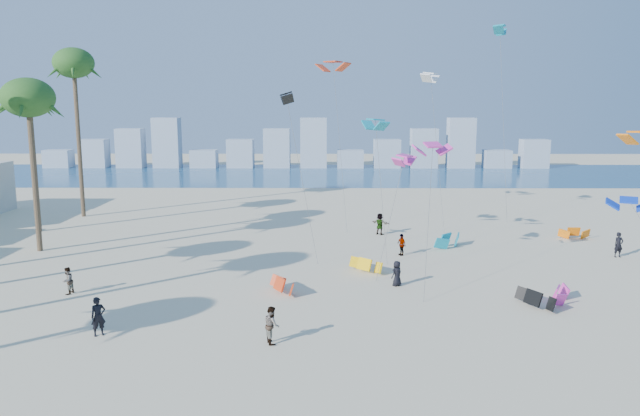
{
  "coord_description": "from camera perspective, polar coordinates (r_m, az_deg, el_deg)",
  "views": [
    {
      "loc": [
        3.3,
        -21.56,
        11.03
      ],
      "look_at": [
        3.0,
        16.0,
        4.5
      ],
      "focal_mm": 34.4,
      "sensor_mm": 36.0,
      "label": 1
    }
  ],
  "objects": [
    {
      "name": "ground",
      "position": [
        24.44,
        -7.69,
        -17.05
      ],
      "size": [
        220.0,
        220.0,
        0.0
      ],
      "primitive_type": "plane",
      "color": "beige",
      "rests_on": "ground"
    },
    {
      "name": "ocean",
      "position": [
        94.27,
        -1.56,
        3.14
      ],
      "size": [
        220.0,
        220.0,
        0.0
      ],
      "primitive_type": "plane",
      "color": "navy",
      "rests_on": "ground"
    },
    {
      "name": "kitesurfer_near",
      "position": [
        31.42,
        -19.93,
        -9.47
      ],
      "size": [
        0.82,
        0.76,
        1.89
      ],
      "primitive_type": "imported",
      "rotation": [
        0.0,
        0.0,
        0.59
      ],
      "color": "black",
      "rests_on": "ground"
    },
    {
      "name": "kitesurfer_mid",
      "position": [
        28.85,
        -4.51,
        -10.78
      ],
      "size": [
        0.9,
        1.02,
        1.75
      ],
      "primitive_type": "imported",
      "rotation": [
        0.0,
        0.0,
        1.89
      ],
      "color": "gray",
      "rests_on": "ground"
    },
    {
      "name": "kitesurfers_far",
      "position": [
        44.01,
        11.18,
        -3.69
      ],
      "size": [
        38.6,
        17.55,
        1.82
      ],
      "color": "black",
      "rests_on": "ground"
    },
    {
      "name": "grounded_kites",
      "position": [
        41.65,
        12.69,
        -5.13
      ],
      "size": [
        25.52,
        19.39,
        0.96
      ],
      "color": "red",
      "rests_on": "ground"
    },
    {
      "name": "flying_kites",
      "position": [
        47.7,
        11.59,
        10.63
      ],
      "size": [
        29.23,
        31.43,
        18.58
      ],
      "color": "#F336B5",
      "rests_on": "ground"
    },
    {
      "name": "distant_skyline",
      "position": [
        103.96,
        -2.03,
        5.47
      ],
      "size": [
        85.0,
        3.0,
        8.4
      ],
      "color": "#9EADBF",
      "rests_on": "ground"
    }
  ]
}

